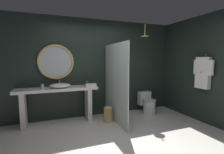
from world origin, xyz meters
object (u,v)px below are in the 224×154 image
Objects in this scene: hanging_bathrobe at (203,71)px; folded_hand_towel at (91,85)px; soap_dispenser at (87,84)px; round_wall_mirror at (56,62)px; vessel_sink at (60,85)px; waste_bin at (108,114)px; toilet at (147,103)px; rain_shower_head at (145,35)px; tumbler_cup at (42,86)px.

hanging_bathrobe is 3.08× the size of folded_hand_towel.
round_wall_mirror is at bearing 161.31° from soap_dispenser.
waste_bin is (1.10, -0.31, -0.73)m from vessel_sink.
waste_bin is at bearing -169.28° from toilet.
soap_dispenser is at bearing 0.81° from vessel_sink.
rain_shower_head is at bearing 128.44° from hanging_bathrobe.
round_wall_mirror is at bearing 172.67° from toilet.
vessel_sink is 0.39m from tumbler_cup.
round_wall_mirror is 1.47× the size of toilet.
tumbler_cup is 2.86m from toilet.
round_wall_mirror reaches higher than tumbler_cup.
toilet is at bearing -1.40° from tumbler_cup.
tumbler_cup is at bearing 179.64° from vessel_sink.
vessel_sink is 0.61m from round_wall_mirror.
hanging_bathrobe reaches higher than soap_dispenser.
round_wall_mirror is 3.54m from hanging_bathrobe.
rain_shower_head reaches higher than soap_dispenser.
waste_bin is (-2.06, 0.90, -1.06)m from hanging_bathrobe.
vessel_sink is 1.35m from waste_bin.
folded_hand_towel is (-1.69, -0.05, 0.63)m from toilet.
round_wall_mirror is at bearing 104.19° from vessel_sink.
soap_dispenser is at bearing 176.96° from rain_shower_head.
round_wall_mirror is 2.29× the size of waste_bin.
round_wall_mirror reaches higher than folded_hand_towel.
rain_shower_head reaches higher than toilet.
toilet is at bearing -7.33° from round_wall_mirror.
rain_shower_head is (1.60, -0.09, 1.27)m from soap_dispenser.
vessel_sink is at bearing -179.19° from soap_dispenser.
soap_dispenser is at bearing 116.25° from folded_hand_towel.
tumbler_cup is 0.12× the size of round_wall_mirror.
folded_hand_towel reaches higher than waste_bin.
hanging_bathrobe is at bearing -21.00° from vessel_sink.
round_wall_mirror is 2.76m from toilet.
round_wall_mirror reaches higher than toilet.
toilet is at bearing 1.59° from folded_hand_towel.
hanging_bathrobe is at bearing -51.56° from rain_shower_head.
soap_dispenser reaches higher than folded_hand_towel.
tumbler_cup is 0.69m from round_wall_mirror.
rain_shower_head is 1.32× the size of folded_hand_towel.
rain_shower_head is at bearing 11.53° from waste_bin.
soap_dispenser is 2.80m from hanging_bathrobe.
vessel_sink is 0.60× the size of hanging_bathrobe.
hanging_bathrobe is at bearing -56.56° from toilet.
rain_shower_head reaches higher than round_wall_mirror.
tumbler_cup is at bearing 174.03° from folded_hand_towel.
waste_bin is (1.48, -0.31, -0.73)m from tumbler_cup.
toilet reaches higher than waste_bin.
hanging_bathrobe is at bearing -18.91° from tumbler_cup.
folded_hand_towel is at bearing -8.98° from vessel_sink.
hanging_bathrobe is at bearing -24.21° from folded_hand_towel.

